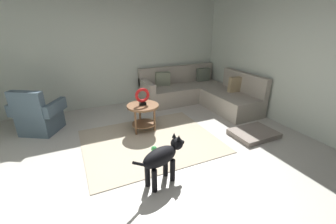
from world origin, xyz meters
TOP-DOWN VIEW (x-y plane):
  - ground_plane at (0.00, 0.00)m, footprint 6.00×6.00m
  - wall_back at (0.00, 2.94)m, footprint 6.00×0.12m
  - wall_right at (2.94, 0.00)m, footprint 0.12×6.00m
  - area_rug at (0.15, 0.70)m, footprint 2.30×1.90m
  - sectional_couch at (1.99, 2.01)m, footprint 2.20×2.25m
  - armchair at (-1.64, 1.92)m, footprint 0.99×0.92m
  - side_table at (0.18, 1.15)m, footprint 0.60×0.60m
  - torus_sculpture at (0.18, 1.15)m, footprint 0.28×0.08m
  - dog_bed_mat at (1.98, 0.08)m, footprint 0.80×0.60m
  - dog at (-0.08, -0.38)m, footprint 0.82×0.37m
  - dog_toy_ball at (0.09, 0.36)m, footprint 0.10×0.10m

SIDE VIEW (x-z plane):
  - ground_plane at x=0.00m, z-range -0.10..0.00m
  - area_rug at x=0.15m, z-range 0.00..0.01m
  - dog_bed_mat at x=1.98m, z-range 0.00..0.09m
  - dog_toy_ball at x=0.09m, z-range 0.00..0.10m
  - sectional_couch at x=1.99m, z-range -0.15..0.73m
  - armchair at x=-1.64m, z-range -0.12..0.76m
  - dog at x=-0.08m, z-range 0.06..0.69m
  - side_table at x=0.18m, z-range 0.15..0.69m
  - torus_sculpture at x=0.18m, z-range 0.55..0.87m
  - wall_back at x=0.00m, z-range 0.00..2.70m
  - wall_right at x=2.94m, z-range 0.00..2.70m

